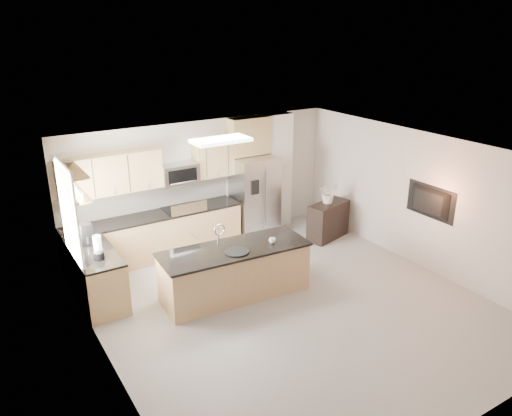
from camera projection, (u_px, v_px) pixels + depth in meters
floor at (291, 306)px, 8.36m from camera, size 6.50×6.50×0.00m
ceiling at (295, 155)px, 7.45m from camera, size 6.00×6.50×0.02m
wall_back at (202, 182)px, 10.49m from camera, size 6.00×0.02×2.60m
wall_front at (471, 338)px, 5.32m from camera, size 6.00×0.02×2.60m
wall_left at (103, 283)px, 6.42m from camera, size 0.02×6.50×2.60m
wall_right at (422, 201)px, 9.39m from camera, size 0.02×6.50×2.60m
back_counter at (155, 236)px, 9.92m from camera, size 3.55×0.66×1.44m
left_counter at (97, 277)px, 8.35m from camera, size 0.66×1.50×0.92m
range at (184, 229)px, 10.22m from camera, size 0.76×0.64×1.14m
upper_cabinets at (144, 169)px, 9.53m from camera, size 3.50×0.33×0.75m
microwave at (179, 174)px, 9.92m from camera, size 0.76×0.40×0.40m
refrigerator at (254, 197)px, 10.86m from camera, size 0.92×0.78×1.78m
partition_column at (278, 171)px, 11.27m from camera, size 0.60×0.30×2.60m
window at (69, 214)px, 7.78m from camera, size 0.04×1.15×1.65m
shelf_lower at (73, 193)px, 7.82m from camera, size 0.30×1.20×0.04m
shelf_upper at (70, 170)px, 7.69m from camera, size 0.30×1.20×0.04m
ceiling_fixture at (221, 140)px, 8.54m from camera, size 1.00×0.50×0.06m
island at (235, 271)px, 8.56m from camera, size 2.62×1.10×1.31m
credenza at (328, 220)px, 10.87m from camera, size 1.08×0.67×0.80m
cup at (272, 241)px, 8.58m from camera, size 0.12×0.12×0.09m
platter at (237, 252)px, 8.24m from camera, size 0.50×0.50×0.02m
blender at (98, 249)px, 7.87m from camera, size 0.17×0.17×0.40m
kettle at (99, 248)px, 8.05m from camera, size 0.21×0.21×0.26m
coffee_maker at (85, 234)px, 8.42m from camera, size 0.22×0.26×0.37m
bowl at (66, 162)px, 7.89m from camera, size 0.35×0.35×0.08m
flower_vase at (329, 187)px, 10.64m from camera, size 0.66×0.58×0.70m
television at (428, 202)px, 9.17m from camera, size 0.14×1.08×0.62m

